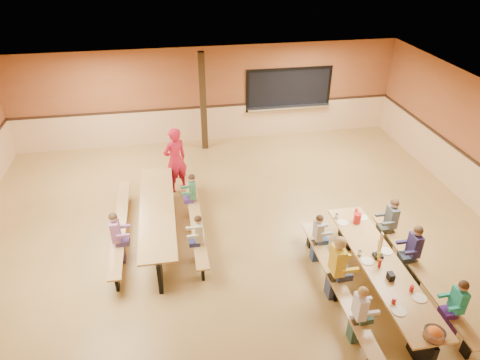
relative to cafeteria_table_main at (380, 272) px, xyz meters
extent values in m
plane|color=olive|center=(-2.37, 2.36, -0.53)|extent=(12.00, 12.00, 0.00)
cube|color=#97532C|center=(-2.37, 7.36, 0.97)|extent=(12.00, 0.04, 3.00)
cube|color=white|center=(-2.37, 2.36, 2.47)|extent=(12.00, 10.00, 0.04)
cube|color=black|center=(0.23, 7.33, 1.02)|extent=(2.60, 0.06, 1.20)
cube|color=silver|center=(0.23, 7.24, 0.45)|extent=(2.70, 0.28, 0.06)
cube|color=black|center=(-2.57, 6.76, 0.97)|extent=(0.18, 0.18, 3.00)
cube|color=#B38447|center=(0.00, 0.00, 0.19)|extent=(0.75, 3.60, 0.04)
cube|color=black|center=(0.00, -1.55, -0.18)|extent=(0.08, 0.60, 0.70)
cube|color=black|center=(0.00, 1.55, -0.18)|extent=(0.08, 0.60, 0.70)
cube|color=#B38447|center=(-0.83, 0.00, -0.09)|extent=(0.26, 3.60, 0.04)
cube|color=black|center=(-0.83, 0.00, -0.32)|extent=(0.06, 0.18, 0.41)
cube|color=#B38447|center=(0.83, 0.00, -0.09)|extent=(0.26, 3.60, 0.04)
cube|color=black|center=(0.83, 0.00, -0.32)|extent=(0.06, 0.18, 0.41)
cube|color=#B38447|center=(-4.04, 2.52, 0.19)|extent=(0.75, 3.60, 0.04)
cube|color=black|center=(-4.04, 0.97, -0.18)|extent=(0.08, 0.60, 0.70)
cube|color=black|center=(-4.04, 4.07, -0.18)|extent=(0.08, 0.60, 0.70)
cube|color=#B38447|center=(-4.87, 2.52, -0.09)|extent=(0.26, 3.60, 0.04)
cube|color=black|center=(-4.87, 2.52, -0.32)|extent=(0.06, 0.18, 0.41)
cube|color=#B38447|center=(-3.22, 2.52, -0.09)|extent=(0.26, 3.60, 0.04)
cube|color=black|center=(-3.22, 2.52, -0.32)|extent=(0.06, 0.18, 0.41)
imported|color=red|center=(-3.54, 4.41, 0.36)|extent=(0.77, 0.68, 1.77)
cylinder|color=red|center=(0.05, 1.26, 0.32)|extent=(0.16, 0.16, 0.22)
cube|color=black|center=(-0.03, -0.40, 0.28)|extent=(0.10, 0.14, 0.13)
cylinder|color=yellow|center=(-0.02, 0.11, 0.30)|extent=(0.06, 0.06, 0.17)
cylinder|color=#B2140F|center=(-0.08, -0.07, 0.30)|extent=(0.06, 0.06, 0.17)
cube|color=black|center=(0.01, 0.18, 0.24)|extent=(0.16, 0.16, 0.06)
cube|color=#B38447|center=(0.01, 0.18, 0.52)|extent=(0.02, 0.09, 0.50)
camera|label=1|loc=(-3.58, -5.38, 5.56)|focal=32.00mm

